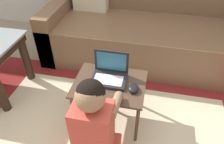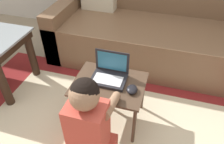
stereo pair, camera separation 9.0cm
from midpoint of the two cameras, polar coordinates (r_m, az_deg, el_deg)
ground_plane at (r=1.72m, az=0.33°, el=-14.20°), size 16.00×16.00×0.00m
area_rug at (r=1.66m, az=-0.96°, el=-16.37°), size 2.51×1.54×0.01m
couch at (r=2.33m, az=11.78°, el=10.50°), size 2.03×0.87×0.87m
laptop_desk at (r=1.54m, az=0.94°, el=-4.22°), size 0.49×0.38×0.37m
laptop at (r=1.52m, az=1.03°, el=-0.79°), size 0.24×0.18×0.19m
computer_mouse at (r=1.45m, az=7.05°, el=-4.57°), size 0.07×0.09×0.04m
person_seated at (r=1.32m, az=-4.16°, el=-14.73°), size 0.30×0.39×0.68m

